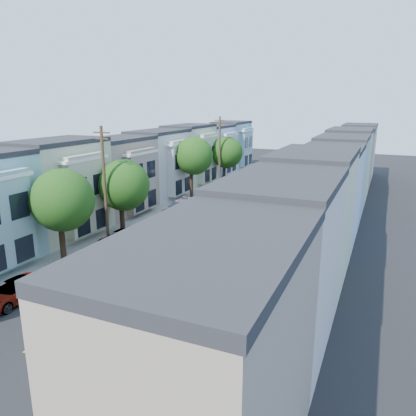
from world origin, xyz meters
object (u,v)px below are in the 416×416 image
tree_c (123,185)px  parked_right_a (172,302)px  tree_e (226,153)px  fedex_truck (238,205)px  tree_b (62,200)px  parked_right_d (297,189)px  utility_pole_far (220,152)px  lead_sedan (268,193)px  parked_left_b (13,291)px  tree_d (193,156)px  parked_left_c (120,238)px  parked_right_b (193,284)px  utility_pole_near (105,185)px  parked_right_c (280,205)px  tree_far_r (316,163)px  parked_left_d (179,208)px  motorcycle (66,410)px

tree_c → parked_right_a: 16.44m
tree_e → fedex_truck: 19.28m
fedex_truck → tree_b: bearing=-108.8°
fedex_truck → parked_right_d: fedex_truck is taller
utility_pole_far → lead_sedan: size_ratio=2.19×
parked_left_b → parked_right_a: bearing=14.6°
tree_e → lead_sedan: bearing=-37.8°
tree_d → parked_left_b: bearing=-87.2°
tree_c → parked_right_d: 26.51m
utility_pole_far → parked_left_c: 26.66m
tree_c → parked_right_b: tree_c is taller
lead_sedan → parked_left_b: lead_sedan is taller
utility_pole_near → parked_right_d: (11.20, 26.30, -4.50)m
parked_right_c → utility_pole_near: bearing=-122.5°
lead_sedan → tree_far_r: bearing=61.7°
utility_pole_far → parked_right_c: bearing=-39.5°
tree_d → parked_right_d: size_ratio=1.71×
tree_far_r → parked_right_a: 37.28m
utility_pole_near → parked_right_b: utility_pole_near is taller
tree_c → parked_left_d: size_ratio=1.39×
tree_e → parked_right_c: size_ratio=1.62×
parked_left_d → lead_sedan: bearing=61.1°
parked_left_d → parked_right_a: size_ratio=0.94×
tree_b → utility_pole_far: 31.13m
tree_c → utility_pole_near: size_ratio=0.70×
tree_c → fedex_truck: tree_c is taller
parked_left_b → parked_left_d: bearing=89.9°
parked_left_b → parked_right_b: 11.20m
parked_left_c → motorcycle: (9.96, -17.36, -0.19)m
tree_d → utility_pole_far: size_ratio=0.80×
tree_b → parked_right_b: tree_b is taller
utility_pole_far → parked_left_c: bearing=-86.9°
tree_d → parked_right_b: size_ratio=1.63×
tree_e → parked_right_d: (11.20, -2.27, -4.17)m
tree_e → parked_right_d: bearing=-11.5°
motorcycle → parked_right_d: bearing=76.6°
tree_far_r → utility_pole_near: size_ratio=0.56×
tree_far_r → parked_left_c: tree_far_r is taller
tree_c → tree_d: bearing=90.0°
tree_d → parked_left_c: size_ratio=1.76×
motorcycle → parked_left_b: bearing=134.3°
tree_b → parked_left_b: 7.69m
tree_e → utility_pole_near: utility_pole_near is taller
parked_left_c → parked_right_c: parked_right_c is taller
parked_right_a → tree_e: bearing=108.3°
utility_pole_far → tree_e: bearing=90.0°
parked_right_a → utility_pole_far: bearing=109.4°
utility_pole_near → parked_right_d: size_ratio=2.14×
tree_b → tree_e: (0.00, 33.70, -0.15)m
utility_pole_far → tree_c: bearing=-90.0°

